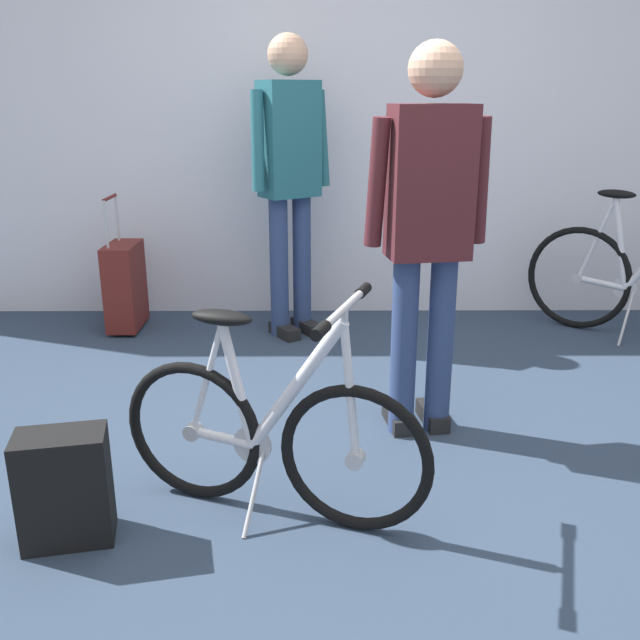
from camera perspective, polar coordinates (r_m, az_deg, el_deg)
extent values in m
plane|color=#2D3D51|center=(2.81, 2.38, -12.11)|extent=(6.89, 6.89, 0.00)
cube|color=silver|center=(4.58, 1.32, 17.11)|extent=(6.89, 0.10, 2.67)
torus|color=black|center=(2.35, 2.98, -11.26)|extent=(0.51, 0.21, 0.53)
cylinder|color=#B7B7BC|center=(2.35, 2.98, -11.26)|extent=(0.07, 0.07, 0.06)
torus|color=black|center=(2.56, -10.30, -8.92)|extent=(0.51, 0.21, 0.53)
cylinder|color=#B7B7BC|center=(2.56, -10.30, -8.92)|extent=(0.07, 0.07, 0.06)
cylinder|color=silver|center=(2.51, -7.97, -9.51)|extent=(0.23, 0.11, 0.05)
cylinder|color=silver|center=(2.30, -2.01, -5.43)|extent=(0.36, 0.16, 0.51)
cylinder|color=silver|center=(2.39, -6.76, -5.31)|extent=(0.14, 0.08, 0.44)
cylinder|color=silver|center=(2.51, -7.97, -9.51)|extent=(0.23, 0.10, 0.04)
cylinder|color=silver|center=(2.25, 2.48, -5.90)|extent=(0.08, 0.05, 0.48)
cylinder|color=silver|center=(2.44, -9.21, -4.79)|extent=(0.15, 0.07, 0.43)
ellipsoid|color=black|center=(2.33, -8.05, 0.21)|extent=(0.24, 0.16, 0.05)
cylinder|color=#B7B7BC|center=(2.16, 1.96, 0.41)|extent=(0.03, 0.03, 0.04)
cylinder|color=#B7B7BC|center=(2.16, 1.96, 0.92)|extent=(0.17, 0.42, 0.03)
cylinder|color=black|center=(1.96, 0.05, -0.88)|extent=(0.06, 0.10, 0.04)
cylinder|color=black|center=(2.36, 3.55, 2.41)|extent=(0.06, 0.10, 0.04)
cylinder|color=#B7B7BC|center=(2.47, -5.55, -10.10)|extent=(0.14, 0.06, 0.14)
cylinder|color=#B7B7BC|center=(2.45, -5.42, -13.91)|extent=(0.08, 0.19, 0.25)
torus|color=black|center=(4.61, 20.33, 3.23)|extent=(0.53, 0.43, 0.64)
cylinder|color=#B7B7BC|center=(4.61, 20.33, 3.23)|extent=(0.08, 0.08, 0.06)
cylinder|color=silver|center=(4.57, 21.97, 2.82)|extent=(0.24, 0.20, 0.05)
cylinder|color=silver|center=(4.50, 23.34, 5.78)|extent=(0.14, 0.12, 0.53)
cylinder|color=silver|center=(4.57, 21.97, 2.82)|extent=(0.24, 0.19, 0.04)
cylinder|color=silver|center=(4.53, 21.65, 6.17)|extent=(0.16, 0.13, 0.52)
ellipsoid|color=black|center=(4.47, 23.06, 9.45)|extent=(0.23, 0.21, 0.05)
cylinder|color=#B7B7BC|center=(4.54, 23.64, 2.41)|extent=(0.12, 0.10, 0.14)
cylinder|color=#B7B7BC|center=(4.49, 23.71, 0.09)|extent=(0.13, 0.16, 0.30)
cylinder|color=navy|center=(3.01, 9.79, -2.06)|extent=(0.11, 0.11, 0.77)
cube|color=black|center=(3.19, 9.18, -7.70)|extent=(0.12, 0.25, 0.07)
cylinder|color=navy|center=(2.97, 6.85, -2.24)|extent=(0.11, 0.11, 0.77)
cube|color=black|center=(3.15, 6.37, -7.94)|extent=(0.12, 0.25, 0.07)
cube|color=#4C1E23|center=(2.83, 8.97, 11.00)|extent=(0.35, 0.24, 0.60)
cylinder|color=#4C1E23|center=(2.91, 12.90, 10.99)|extent=(0.11, 0.13, 0.50)
cylinder|color=#4C1E23|center=(2.79, 4.68, 11.08)|extent=(0.12, 0.13, 0.50)
sphere|color=tan|center=(2.81, 9.41, 19.59)|extent=(0.21, 0.21, 0.21)
cylinder|color=navy|center=(4.18, -3.36, 4.27)|extent=(0.11, 0.11, 0.83)
cube|color=black|center=(4.24, -2.93, -0.88)|extent=(0.21, 0.25, 0.07)
cylinder|color=navy|center=(4.25, -1.49, 4.56)|extent=(0.11, 0.11, 0.83)
cube|color=black|center=(4.32, -1.10, -0.51)|extent=(0.21, 0.25, 0.07)
cube|color=#23606B|center=(4.10, -2.55, 14.50)|extent=(0.38, 0.34, 0.64)
cylinder|color=#23606B|center=(3.99, -5.12, 14.33)|extent=(0.07, 0.11, 0.55)
cylinder|color=#23606B|center=(4.20, 0.10, 14.59)|extent=(0.13, 0.11, 0.55)
sphere|color=tan|center=(4.10, -2.65, 20.86)|extent=(0.23, 0.23, 0.23)
cube|color=maroon|center=(4.46, -15.63, 2.71)|extent=(0.18, 0.36, 0.52)
cylinder|color=#B7B7BC|center=(4.28, -17.08, 7.46)|extent=(0.02, 0.02, 0.28)
cylinder|color=#B7B7BC|center=(4.50, -16.23, 8.01)|extent=(0.02, 0.02, 0.28)
cylinder|color=maroon|center=(4.37, -16.81, 9.54)|extent=(0.02, 0.23, 0.02)
cylinder|color=black|center=(4.41, -15.11, -0.98)|extent=(0.04, 0.02, 0.04)
cylinder|color=black|center=(4.64, -14.31, 0.04)|extent=(0.04, 0.02, 0.04)
cube|color=black|center=(2.47, -20.11, -12.75)|extent=(0.31, 0.22, 0.38)
cube|color=black|center=(2.58, -19.68, -12.73)|extent=(0.20, 0.07, 0.17)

